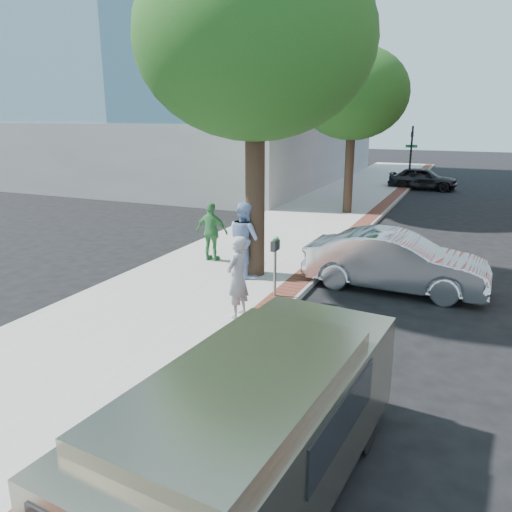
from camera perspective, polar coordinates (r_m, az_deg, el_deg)
The scene contains 15 objects.
ground at distance 12.07m, azimuth -1.17°, elevation -5.61°, with size 120.00×120.00×0.00m, color black.
sidewalk at distance 19.71m, azimuth 4.71°, elevation 3.04°, with size 5.00×60.00×0.15m, color #9E9991.
brick_strip at distance 19.11m, azimuth 10.96°, elevation 2.64°, with size 0.60×60.00×0.01m, color brown.
curb at distance 19.05m, azimuth 11.97°, elevation 2.30°, with size 0.10×60.00×0.15m, color gray.
office_base at distance 36.84m, azimuth -5.17°, elevation 11.97°, with size 18.20×22.20×4.00m, color gray.
signal_near at distance 32.48m, azimuth 17.29°, elevation 11.28°, with size 0.70×0.15×3.80m.
tree_near at distance 13.34m, azimuth -0.12°, elevation 23.42°, with size 6.00×6.00×8.51m.
tree_far at distance 22.82m, azimuth 11.00°, elevation 17.75°, with size 4.80×4.80×7.14m.
parking_meter at distance 11.91m, azimuth 2.20°, elevation 0.20°, with size 0.12×0.32×1.47m.
person_gray at distance 10.74m, azimuth -2.14°, elevation -2.40°, with size 0.66×0.43×1.80m, color #99999D.
person_officer at distance 13.53m, azimuth -1.29°, elevation 1.95°, with size 0.99×0.77×2.04m, color #86A1CF.
person_green at distance 15.03m, azimuth -5.07°, elevation 2.77°, with size 1.04×0.43×1.77m, color #43954E.
sedan_silver at distance 13.39m, azimuth 15.63°, elevation -0.61°, with size 1.60×4.60×1.52m, color silver.
bg_car at distance 32.56m, azimuth 18.51°, elevation 8.42°, with size 1.63×4.04×1.38m, color black.
van at distance 6.09m, azimuth 0.92°, elevation -18.26°, with size 2.28×5.03×1.81m.
Camera 1 is at (4.76, -10.18, 4.40)m, focal length 35.00 mm.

